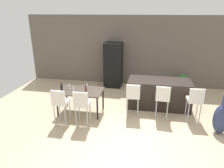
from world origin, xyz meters
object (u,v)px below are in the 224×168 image
(dining_chair_far, at_px, (82,103))
(wine_glass_far, at_px, (87,84))
(kitchen_island, at_px, (159,93))
(bar_chair_right, at_px, (195,99))
(wine_glass_left, at_px, (69,85))
(bar_chair_middle, at_px, (163,97))
(wine_glass_right, at_px, (73,87))
(dining_chair_near, at_px, (60,101))
(dining_table, at_px, (80,92))
(floor_vase, at_px, (221,119))
(potted_plant, at_px, (182,81))
(refrigerator, at_px, (113,65))
(bar_chair_left, at_px, (133,95))
(wine_bottle_middle, at_px, (86,90))
(wine_bottle_near, at_px, (62,88))

(dining_chair_far, distance_m, wine_glass_far, 1.07)
(kitchen_island, height_order, bar_chair_right, bar_chair_right)
(wine_glass_far, bearing_deg, wine_glass_left, -164.21)
(bar_chair_middle, bearing_deg, kitchen_island, 95.14)
(bar_chair_middle, bearing_deg, wine_glass_right, -176.86)
(kitchen_island, distance_m, dining_chair_far, 2.70)
(dining_chair_near, bearing_deg, wine_glass_left, 96.05)
(kitchen_island, distance_m, dining_table, 2.58)
(floor_vase, bearing_deg, potted_plant, 100.74)
(bar_chair_middle, height_order, wine_glass_right, bar_chair_middle)
(wine_glass_right, relative_size, floor_vase, 0.16)
(refrigerator, distance_m, potted_plant, 2.86)
(bar_chair_left, xyz_separation_m, wine_glass_far, (-1.50, 0.22, 0.17))
(bar_chair_right, relative_size, wine_bottle_middle, 3.15)
(bar_chair_middle, relative_size, floor_vase, 0.98)
(dining_chair_far, xyz_separation_m, floor_vase, (3.65, 0.31, -0.27))
(wine_bottle_middle, distance_m, wine_glass_right, 0.48)
(dining_table, relative_size, wine_bottle_middle, 4.13)
(bar_chair_middle, height_order, dining_chair_near, same)
(wine_bottle_middle, distance_m, floor_vase, 3.73)
(kitchen_island, bearing_deg, bar_chair_middle, -84.86)
(dining_chair_near, relative_size, refrigerator, 0.57)
(wine_bottle_middle, height_order, potted_plant, wine_bottle_middle)
(bar_chair_left, distance_m, refrigerator, 2.76)
(wine_glass_left, height_order, wine_glass_far, same)
(refrigerator, distance_m, floor_vase, 4.60)
(bar_chair_left, distance_m, dining_table, 1.62)
(dining_table, height_order, wine_glass_far, wine_glass_far)
(kitchen_island, bearing_deg, bar_chair_left, -132.78)
(dining_table, bearing_deg, wine_bottle_near, -153.77)
(dining_chair_near, bearing_deg, bar_chair_left, 23.18)
(dining_table, distance_m, wine_glass_left, 0.46)
(bar_chair_middle, distance_m, potted_plant, 2.70)
(dining_chair_near, bearing_deg, dining_table, 68.48)
(wine_bottle_middle, bearing_deg, dining_table, 135.13)
(bar_chair_right, relative_size, dining_chair_near, 1.00)
(dining_chair_near, distance_m, wine_bottle_near, 0.60)
(kitchen_island, height_order, wine_bottle_middle, wine_bottle_middle)
(dining_table, bearing_deg, wine_glass_left, 165.78)
(kitchen_island, relative_size, bar_chair_left, 1.93)
(bar_chair_middle, relative_size, refrigerator, 0.57)
(dining_chair_near, height_order, floor_vase, floor_vase)
(wine_glass_left, bearing_deg, bar_chair_right, -0.99)
(bar_chair_middle, height_order, wine_bottle_middle, wine_bottle_middle)
(dining_chair_far, distance_m, refrigerator, 3.39)
(wine_bottle_near, bearing_deg, bar_chair_right, 4.18)
(dining_chair_far, relative_size, potted_plant, 1.59)
(kitchen_island, xyz_separation_m, wine_bottle_near, (-2.91, -1.13, 0.40))
(dining_table, relative_size, floor_vase, 1.28)
(dining_chair_far, distance_m, wine_glass_left, 1.16)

